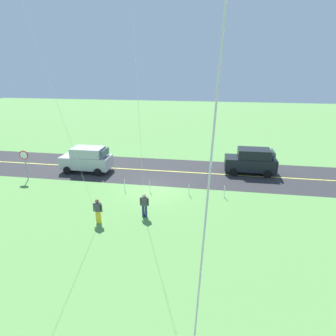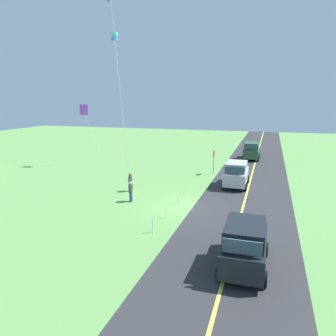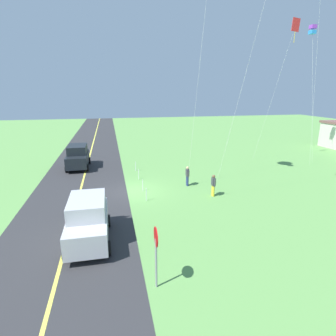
# 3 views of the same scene
# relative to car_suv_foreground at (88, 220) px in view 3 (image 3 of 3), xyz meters

# --- Properties ---
(ground_plane) EXTENTS (120.00, 120.00, 0.10)m
(ground_plane) POSITION_rel_car_suv_foreground_xyz_m (-6.72, 2.86, -1.20)
(ground_plane) COLOR #60994C
(asphalt_road) EXTENTS (120.00, 7.00, 0.00)m
(asphalt_road) POSITION_rel_car_suv_foreground_xyz_m (-6.72, -1.14, -1.15)
(asphalt_road) COLOR #2D2D30
(asphalt_road) RESTS_ON ground
(road_centre_stripe) EXTENTS (120.00, 0.16, 0.00)m
(road_centre_stripe) POSITION_rel_car_suv_foreground_xyz_m (-6.72, -1.14, -1.15)
(road_centre_stripe) COLOR #E5E04C
(road_centre_stripe) RESTS_ON asphalt_road
(car_suv_foreground) EXTENTS (4.40, 2.12, 2.24)m
(car_suv_foreground) POSITION_rel_car_suv_foreground_xyz_m (0.00, 0.00, 0.00)
(car_suv_foreground) COLOR #B7B7BC
(car_suv_foreground) RESTS_ON ground
(car_parked_west_near) EXTENTS (4.40, 2.12, 2.24)m
(car_parked_west_near) POSITION_rel_car_suv_foreground_xyz_m (-14.55, -1.89, 0.00)
(car_parked_west_near) COLOR black
(car_parked_west_near) RESTS_ON ground
(stop_sign) EXTENTS (0.76, 0.08, 2.56)m
(stop_sign) POSITION_rel_car_suv_foreground_xyz_m (4.11, 2.76, 0.65)
(stop_sign) COLOR gray
(stop_sign) RESTS_ON ground
(person_adult_near) EXTENTS (0.58, 0.22, 1.60)m
(person_adult_near) POSITION_rel_car_suv_foreground_xyz_m (-7.08, 7.22, -0.29)
(person_adult_near) COLOR navy
(person_adult_near) RESTS_ON ground
(person_adult_companion) EXTENTS (0.58, 0.22, 1.60)m
(person_adult_companion) POSITION_rel_car_suv_foreground_xyz_m (-4.50, 8.41, -0.29)
(person_adult_companion) COLOR yellow
(person_adult_companion) RESTS_ON ground
(kite_green_far) EXTENTS (1.82, 2.82, 14.15)m
(kite_green_far) POSITION_rel_car_suv_foreground_xyz_m (-12.77, 19.37, 12.04)
(kite_green_far) COLOR silver
(kite_green_far) RESTS_ON ground
(kite_orange_near) EXTENTS (2.68, 0.56, 13.89)m
(kite_orange_near) POSITION_rel_car_suv_foreground_xyz_m (-13.94, 22.28, 12.24)
(kite_orange_near) COLOR silver
(kite_orange_near) RESTS_ON ground
(fence_post_0) EXTENTS (0.05, 0.05, 0.90)m
(fence_post_0) POSITION_rel_car_suv_foreground_xyz_m (-12.13, 3.56, -0.70)
(fence_post_0) COLOR silver
(fence_post_0) RESTS_ON ground
(fence_post_1) EXTENTS (0.05, 0.05, 0.90)m
(fence_post_1) POSITION_rel_car_suv_foreground_xyz_m (-9.55, 3.56, -0.70)
(fence_post_1) COLOR silver
(fence_post_1) RESTS_ON ground
(fence_post_2) EXTENTS (0.05, 0.05, 0.90)m
(fence_post_2) POSITION_rel_car_suv_foreground_xyz_m (-6.60, 3.56, -0.70)
(fence_post_2) COLOR silver
(fence_post_2) RESTS_ON ground
(fence_post_3) EXTENTS (0.05, 0.05, 0.90)m
(fence_post_3) POSITION_rel_car_suv_foreground_xyz_m (-4.62, 3.56, -0.70)
(fence_post_3) COLOR silver
(fence_post_3) RESTS_ON ground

